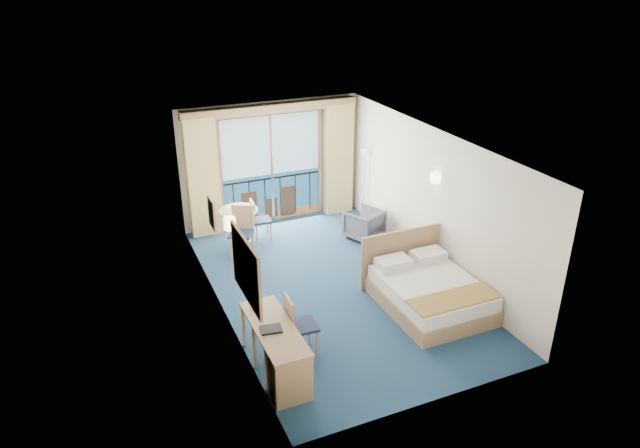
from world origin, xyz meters
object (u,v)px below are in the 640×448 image
(bed, at_px, (428,291))
(floor_lamp, at_px, (364,167))
(armchair, at_px, (364,224))
(desk_chair, at_px, (297,322))
(desk, at_px, (285,365))
(table_chair_a, at_px, (258,217))
(round_table, at_px, (239,218))
(table_chair_b, at_px, (242,228))
(nightstand, at_px, (410,249))

(bed, relative_size, floor_lamp, 1.20)
(armchair, bearing_deg, desk_chair, 24.61)
(floor_lamp, height_order, desk_chair, floor_lamp)
(armchair, relative_size, desk, 0.43)
(desk, relative_size, table_chair_a, 1.83)
(desk_chair, height_order, table_chair_a, desk_chair)
(floor_lamp, relative_size, round_table, 2.04)
(armchair, relative_size, round_table, 0.87)
(round_table, bearing_deg, desk, -98.53)
(bed, xyz_separation_m, table_chair_a, (-1.84, 3.63, 0.20))
(floor_lamp, distance_m, desk, 5.97)
(desk, height_order, round_table, desk)
(desk, xyz_separation_m, table_chair_b, (0.60, 4.12, 0.15))
(bed, distance_m, table_chair_a, 4.08)
(nightstand, relative_size, desk_chair, 0.62)
(armchair, bearing_deg, table_chair_a, -46.30)
(floor_lamp, height_order, table_chair_b, floor_lamp)
(armchair, distance_m, desk, 4.96)
(desk_chair, bearing_deg, bed, -78.67)
(floor_lamp, xyz_separation_m, round_table, (-2.89, -0.02, -0.69))
(bed, height_order, desk, bed)
(desk, height_order, table_chair_b, table_chair_b)
(bed, distance_m, floor_lamp, 3.84)
(round_table, bearing_deg, floor_lamp, 0.34)
(nightstand, height_order, desk, desk)
(table_chair_a, distance_m, table_chair_b, 0.73)
(desk, bearing_deg, round_table, 81.47)
(desk_chair, xyz_separation_m, round_table, (0.27, 3.99, -0.01))
(round_table, height_order, table_chair_b, table_chair_b)
(nightstand, distance_m, floor_lamp, 2.42)
(desk_chair, bearing_deg, round_table, -0.19)
(armchair, bearing_deg, nightstand, 78.20)
(round_table, relative_size, table_chair_a, 0.92)
(table_chair_b, bearing_deg, round_table, 110.28)
(nightstand, distance_m, table_chair_b, 3.32)
(nightstand, distance_m, round_table, 3.55)
(bed, height_order, armchair, bed)
(floor_lamp, distance_m, round_table, 2.98)
(bed, bearing_deg, table_chair_b, 127.10)
(desk_chair, distance_m, table_chair_b, 3.44)
(nightstand, distance_m, table_chair_a, 3.23)
(floor_lamp, height_order, table_chair_a, floor_lamp)
(table_chair_b, bearing_deg, desk_chair, -62.69)
(desk, height_order, desk_chair, desk_chair)
(table_chair_a, bearing_deg, round_table, 91.74)
(desk_chair, bearing_deg, table_chair_b, 0.79)
(floor_lamp, bearing_deg, table_chair_a, -179.12)
(armchair, bearing_deg, table_chair_b, -30.99)
(bed, height_order, floor_lamp, floor_lamp)
(armchair, xyz_separation_m, floor_lamp, (0.43, 0.88, 0.92))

